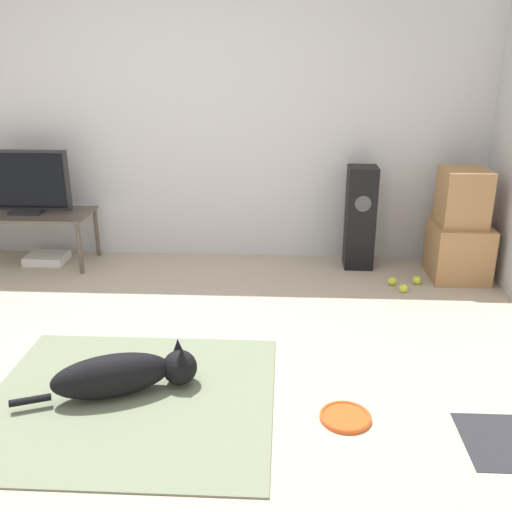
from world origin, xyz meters
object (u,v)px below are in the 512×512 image
floor_speaker (360,218)px  tv (24,183)px  cardboard_box_upper (463,197)px  frisbee (345,417)px  tv_stand (29,218)px  tennis_ball_near_speaker (392,281)px  cardboard_box_lower (458,251)px  tennis_ball_by_boxes (403,288)px  tennis_ball_loose_on_carpet (417,280)px  dog (125,374)px  game_console (47,258)px

floor_speaker → tv: (-2.82, -0.07, 0.28)m
cardboard_box_upper → frisbee: bearing=-118.4°
tv_stand → tv: tv is taller
cardboard_box_upper → tv_stand: cardboard_box_upper is taller
tv → tennis_ball_near_speaker: bearing=-6.5°
frisbee → tv_stand: (-2.51, 2.12, 0.40)m
cardboard_box_lower → tennis_ball_by_boxes: cardboard_box_lower is taller
cardboard_box_lower → tennis_ball_loose_on_carpet: (-0.35, -0.18, -0.19)m
frisbee → cardboard_box_upper: 2.36m
cardboard_box_lower → tennis_ball_near_speaker: (-0.55, -0.21, -0.19)m
cardboard_box_upper → tv: (-3.59, 0.14, 0.05)m
cardboard_box_upper → tennis_ball_near_speaker: size_ratio=6.78×
frisbee → tv: (-2.51, 2.13, 0.71)m
dog → tv_stand: bearing=124.4°
tv → game_console: tv is taller
cardboard_box_lower → floor_speaker: 0.84m
tv → cardboard_box_upper: bearing=-2.2°
dog → tennis_ball_by_boxes: (1.77, 1.47, -0.09)m
tennis_ball_near_speaker → game_console: size_ratio=0.19×
floor_speaker → game_console: size_ratio=2.55×
frisbee → floor_speaker: floor_speaker is taller
dog → floor_speaker: 2.53m
cardboard_box_lower → game_console: bearing=177.3°
frisbee → floor_speaker: bearing=81.9°
floor_speaker → tennis_ball_by_boxes: 0.74m
tv_stand → tennis_ball_near_speaker: (3.05, -0.35, -0.38)m
tennis_ball_loose_on_carpet → game_console: game_console is taller
cardboard_box_upper → tv_stand: (-3.59, 0.13, -0.27)m
floor_speaker → tennis_ball_near_speaker: floor_speaker is taller
floor_speaker → tv_stand: size_ratio=0.82×
floor_speaker → tennis_ball_loose_on_carpet: (0.43, -0.39, -0.40)m
tv_stand → tennis_ball_near_speaker: size_ratio=16.07×
floor_speaker → dog: bearing=-126.1°
frisbee → tennis_ball_loose_on_carpet: (0.74, 1.81, 0.02)m
floor_speaker → tennis_ball_near_speaker: bearing=-61.2°
floor_speaker → frisbee: bearing=-98.1°
cardboard_box_lower → cardboard_box_upper: 0.45m
frisbee → tv: bearing=139.8°
tv → game_console: size_ratio=2.27×
dog → cardboard_box_lower: (2.26, 1.82, 0.10)m
tennis_ball_near_speaker → tennis_ball_loose_on_carpet: size_ratio=1.00×
cardboard_box_lower → tennis_ball_near_speaker: size_ratio=7.28×
floor_speaker → tennis_ball_loose_on_carpet: 0.70m
dog → frisbee: dog is taller
dog → cardboard_box_upper: 2.95m
cardboard_box_upper → tennis_ball_near_speaker: 0.86m
tv_stand → tennis_ball_by_boxes: 3.17m
cardboard_box_lower → tennis_ball_by_boxes: size_ratio=7.28×
tv_stand → tennis_ball_by_boxes: bearing=-8.9°
cardboard_box_lower → floor_speaker: bearing=165.1°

